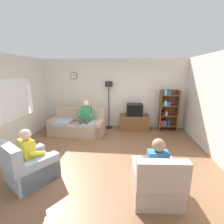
{
  "coord_description": "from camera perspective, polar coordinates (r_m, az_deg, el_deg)",
  "views": [
    {
      "loc": [
        0.57,
        -3.9,
        2.2
      ],
      "look_at": [
        0.14,
        0.63,
        1.08
      ],
      "focal_mm": 26.28,
      "sensor_mm": 36.0,
      "label": 1
    }
  ],
  "objects": [
    {
      "name": "person_on_couch",
      "position": [
        5.77,
        -9.15,
        -1.46
      ],
      "size": [
        0.53,
        0.55,
        1.24
      ],
      "color": "#338C59",
      "rests_on": "ground_plane"
    },
    {
      "name": "person_in_right_armchair",
      "position": [
        3.16,
        15.0,
        -17.05
      ],
      "size": [
        0.53,
        0.56,
        1.12
      ],
      "color": "#3372B2",
      "rests_on": "ground_plane"
    },
    {
      "name": "bookshelf",
      "position": [
        6.55,
        18.67,
        0.81
      ],
      "size": [
        0.68,
        0.36,
        1.57
      ],
      "color": "brown",
      "rests_on": "ground_plane"
    },
    {
      "name": "floor_lamp",
      "position": [
        6.34,
        -1.1,
        7.01
      ],
      "size": [
        0.28,
        0.28,
        1.85
      ],
      "color": "black",
      "rests_on": "ground_plane"
    },
    {
      "name": "ground_plane",
      "position": [
        4.51,
        -2.59,
        -15.36
      ],
      "size": [
        12.0,
        12.0,
        0.0
      ],
      "primitive_type": "plane",
      "color": "brown"
    },
    {
      "name": "back_wall_assembly",
      "position": [
        6.64,
        0.47,
        6.46
      ],
      "size": [
        6.2,
        0.17,
        2.7
      ],
      "color": "silver",
      "rests_on": "ground_plane"
    },
    {
      "name": "tv",
      "position": [
        6.29,
        7.83,
        0.8
      ],
      "size": [
        0.6,
        0.49,
        0.44
      ],
      "color": "black",
      "rests_on": "tv_stand"
    },
    {
      "name": "couch",
      "position": [
        6.07,
        -11.79,
        -4.61
      ],
      "size": [
        1.95,
        1.0,
        0.9
      ],
      "color": "tan",
      "rests_on": "ground_plane"
    },
    {
      "name": "tv_stand",
      "position": [
        6.45,
        7.67,
        -3.56
      ],
      "size": [
        1.1,
        0.56,
        0.58
      ],
      "color": "brown",
      "rests_on": "ground_plane"
    },
    {
      "name": "armchair_near_bookshelf",
      "position": [
        3.26,
        15.02,
        -22.62
      ],
      "size": [
        0.86,
        0.94,
        0.9
      ],
      "color": "tan",
      "rests_on": "ground_plane"
    },
    {
      "name": "armchair_near_window",
      "position": [
        3.93,
        -26.75,
        -16.84
      ],
      "size": [
        1.16,
        1.18,
        0.9
      ],
      "color": "#9EADBC",
      "rests_on": "ground_plane"
    },
    {
      "name": "person_in_left_armchair",
      "position": [
        3.82,
        -26.03,
        -12.35
      ],
      "size": [
        0.61,
        0.64,
        1.12
      ],
      "color": "yellow",
      "rests_on": "ground_plane"
    }
  ]
}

